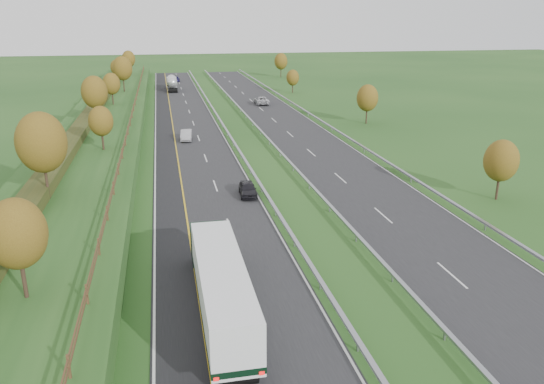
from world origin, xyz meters
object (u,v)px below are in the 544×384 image
Objects in this scene: car_dark_near at (248,189)px; car_silver_mid at (186,135)px; road_tanker at (172,83)px; car_small_far at (176,79)px; car_oncoming at (261,100)px; box_lorry at (220,283)px.

car_dark_near is 27.54m from car_silver_mid.
road_tanker is 2.50× the size of car_silver_mid.
car_silver_mid is 76.01m from car_small_far.
car_oncoming reaches higher than car_dark_near.
box_lorry is at bearing -99.63° from car_dark_near.
road_tanker is (0.13, 107.09, -0.47)m from box_lorry.
road_tanker is at bearing 89.93° from box_lorry.
car_silver_mid is (-4.70, 27.13, 0.04)m from car_dark_near.
car_dark_near is 0.71× the size of car_oncoming.
car_dark_near is 59.28m from car_oncoming.
box_lorry is at bearing -87.13° from car_small_far.
car_dark_near is 0.91× the size of car_silver_mid.
car_oncoming is (17.56, 80.23, -1.48)m from box_lorry.
box_lorry reaches higher than car_small_far.
box_lorry is at bearing -90.07° from road_tanker.
road_tanker is 18.39m from car_small_far.
car_silver_mid is at bearing -89.59° from road_tanker.
car_small_far is at bearing 85.03° from road_tanker.
car_silver_mid is at bearing -87.23° from car_small_far.
car_silver_mid is at bearing 89.37° from box_lorry.
box_lorry is 3.63× the size of car_silver_mid.
car_oncoming is (12.32, 57.99, 0.11)m from car_dark_near.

